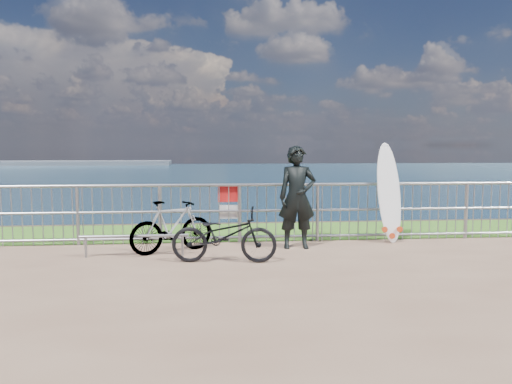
{
  "coord_description": "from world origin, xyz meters",
  "views": [
    {
      "loc": [
        -1.05,
        -7.78,
        1.85
      ],
      "look_at": [
        -0.23,
        1.2,
        1.0
      ],
      "focal_mm": 35.0,
      "sensor_mm": 36.0,
      "label": 1
    }
  ],
  "objects": [
    {
      "name": "bike_rack",
      "position": [
        -2.32,
        0.53,
        0.31
      ],
      "size": [
        1.78,
        0.05,
        0.37
      ],
      "color": "gray",
      "rests_on": "ground"
    },
    {
      "name": "bicycle_near",
      "position": [
        -0.84,
        -0.01,
        0.44
      ],
      "size": [
        1.71,
        0.77,
        0.87
      ],
      "primitive_type": "imported",
      "rotation": [
        0.0,
        0.0,
        1.45
      ],
      "color": "black",
      "rests_on": "ground"
    },
    {
      "name": "surfer",
      "position": [
        0.49,
        0.97,
        0.92
      ],
      "size": [
        0.67,
        0.44,
        1.84
      ],
      "primitive_type": "imported",
      "rotation": [
        0.0,
        0.0,
        -0.0
      ],
      "color": "black",
      "rests_on": "ground"
    },
    {
      "name": "bicycle_far",
      "position": [
        -1.72,
        0.79,
        0.45
      ],
      "size": [
        1.54,
        1.08,
        0.91
      ],
      "primitive_type": "imported",
      "rotation": [
        0.0,
        0.0,
        2.05
      ],
      "color": "black",
      "rests_on": "ground"
    },
    {
      "name": "surfboard",
      "position": [
        2.35,
        1.41,
        0.88
      ],
      "size": [
        0.59,
        0.54,
        1.91
      ],
      "color": "white",
      "rests_on": "ground"
    },
    {
      "name": "seascape",
      "position": [
        -43.75,
        147.49,
        -4.03
      ],
      "size": [
        260.0,
        260.0,
        5.0
      ],
      "color": "brown",
      "rests_on": "ground"
    },
    {
      "name": "grass_strip",
      "position": [
        0.0,
        2.7,
        0.01
      ],
      "size": [
        120.0,
        120.0,
        0.0
      ],
      "primitive_type": "plane",
      "color": "#397620",
      "rests_on": "ground"
    },
    {
      "name": "railing",
      "position": [
        0.01,
        1.6,
        0.58
      ],
      "size": [
        10.06,
        0.1,
        1.13
      ],
      "color": "gray",
      "rests_on": "ground"
    }
  ]
}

